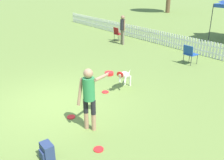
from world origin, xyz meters
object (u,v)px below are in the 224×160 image
at_px(handler_person, 90,92).
at_px(backpack_on_grass, 47,152).
at_px(folding_chair_blue_left, 118,33).
at_px(frisbee_midfield, 71,117).
at_px(folding_chair_center, 190,53).
at_px(frisbee_near_dog, 99,149).
at_px(leaping_dog, 125,75).
at_px(spectator_standing, 123,27).
at_px(frisbee_near_handler, 105,92).

relative_size(handler_person, backpack_on_grass, 4.25).
bearing_deg(handler_person, folding_chair_blue_left, 106.40).
bearing_deg(frisbee_midfield, handler_person, 11.36).
distance_m(backpack_on_grass, folding_chair_center, 7.74).
bearing_deg(handler_person, frisbee_midfield, 159.79).
xyz_separation_m(frisbee_near_dog, backpack_on_grass, (-0.38, -1.01, 0.17)).
distance_m(leaping_dog, spectator_standing, 6.22).
bearing_deg(leaping_dog, folding_chair_center, -116.31).
relative_size(folding_chair_center, spectator_standing, 0.53).
relative_size(handler_person, spectator_standing, 0.98).
bearing_deg(frisbee_near_dog, frisbee_near_handler, 141.69).
xyz_separation_m(frisbee_near_handler, backpack_on_grass, (1.95, -2.85, 0.17)).
xyz_separation_m(frisbee_midfield, backpack_on_grass, (1.20, -1.19, 0.17)).
relative_size(frisbee_midfield, folding_chair_center, 0.26).
distance_m(folding_chair_blue_left, folding_chair_center, 5.30).
bearing_deg(folding_chair_blue_left, spectator_standing, 160.36).
height_order(folding_chair_blue_left, folding_chair_center, folding_chair_center).
distance_m(handler_person, folding_chair_center, 6.35).
height_order(frisbee_near_dog, folding_chair_center, folding_chair_center).
distance_m(frisbee_near_dog, folding_chair_blue_left, 10.28).
distance_m(frisbee_midfield, folding_chair_center, 6.34).
relative_size(handler_person, frisbee_near_handler, 7.10).
bearing_deg(folding_chair_center, frisbee_near_dog, 112.30).
relative_size(folding_chair_blue_left, folding_chair_center, 0.96).
height_order(backpack_on_grass, folding_chair_blue_left, folding_chair_blue_left).
relative_size(handler_person, leaping_dog, 1.51).
height_order(frisbee_midfield, spectator_standing, spectator_standing).
xyz_separation_m(handler_person, folding_chair_blue_left, (-7.01, 6.32, -0.50)).
height_order(frisbee_near_handler, frisbee_near_dog, same).
relative_size(leaping_dog, folding_chair_blue_left, 1.28).
bearing_deg(handler_person, leaping_dog, 90.22).
bearing_deg(backpack_on_grass, handler_person, 107.89).
height_order(frisbee_midfield, folding_chair_center, folding_chair_center).
distance_m(frisbee_near_dog, backpack_on_grass, 1.09).
distance_m(leaping_dog, frisbee_midfield, 2.45).
relative_size(frisbee_midfield, backpack_on_grass, 0.60).
height_order(leaping_dog, frisbee_near_dog, leaping_dog).
bearing_deg(frisbee_near_handler, leaping_dog, 76.21).
relative_size(handler_person, frisbee_midfield, 7.10).
bearing_deg(frisbee_near_handler, frisbee_near_dog, -38.31).
height_order(frisbee_midfield, backpack_on_grass, backpack_on_grass).
xyz_separation_m(backpack_on_grass, spectator_standing, (-6.64, 7.38, 0.79)).
height_order(frisbee_near_handler, spectator_standing, spectator_standing).
bearing_deg(backpack_on_grass, frisbee_midfield, 135.33).
distance_m(handler_person, backpack_on_grass, 1.62).
bearing_deg(folding_chair_blue_left, folding_chair_center, 177.29).
relative_size(frisbee_midfield, folding_chair_blue_left, 0.27).
height_order(frisbee_near_handler, folding_chair_blue_left, folding_chair_blue_left).
height_order(handler_person, frisbee_midfield, handler_person).
distance_m(folding_chair_center, spectator_standing, 4.52).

